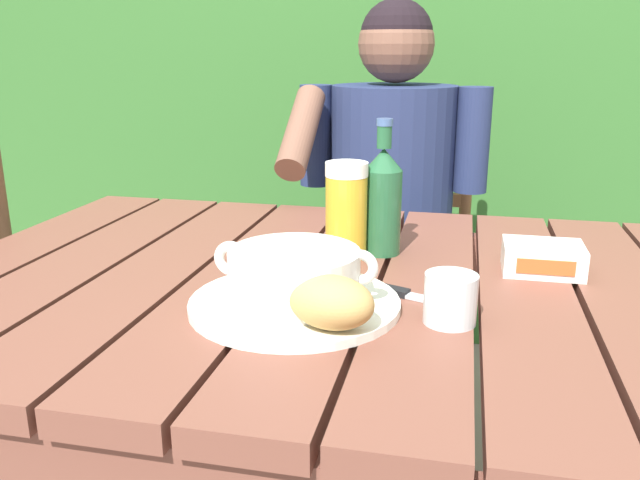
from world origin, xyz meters
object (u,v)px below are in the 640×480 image
(serving_plate, at_px, (295,303))
(beer_glass, at_px, (349,210))
(butter_tub, at_px, (543,258))
(table_knife, at_px, (406,294))
(water_glass_small, at_px, (450,299))
(person_eating, at_px, (388,199))
(bread_roll, at_px, (331,302))
(chair_near_diner, at_px, (395,260))
(soup_bowl, at_px, (294,274))
(beer_bottle, at_px, (383,199))

(serving_plate, xyz_separation_m, beer_glass, (0.03, 0.24, 0.08))
(butter_tub, relative_size, table_knife, 0.75)
(serving_plate, height_order, water_glass_small, water_glass_small)
(person_eating, xyz_separation_m, serving_plate, (-0.03, -0.83, 0.03))
(beer_glass, distance_m, table_knife, 0.22)
(table_knife, bearing_deg, water_glass_small, -50.93)
(serving_plate, bearing_deg, table_knife, 26.66)
(person_eating, distance_m, water_glass_small, 0.86)
(bread_roll, xyz_separation_m, water_glass_small, (0.14, 0.07, -0.01))
(chair_near_diner, distance_m, serving_plate, 1.06)
(soup_bowl, height_order, butter_tub, soup_bowl)
(beer_bottle, bearing_deg, serving_plate, -107.03)
(beer_glass, bearing_deg, bread_roll, -83.66)
(bread_roll, distance_m, water_glass_small, 0.16)
(chair_near_diner, relative_size, bread_roll, 7.17)
(water_glass_small, bearing_deg, table_knife, 129.07)
(person_eating, distance_m, serving_plate, 0.83)
(chair_near_diner, bearing_deg, soup_bowl, -92.00)
(serving_plate, bearing_deg, beer_glass, 82.48)
(butter_tub, distance_m, table_knife, 0.26)
(beer_glass, relative_size, butter_tub, 1.32)
(water_glass_small, relative_size, table_knife, 0.42)
(beer_glass, xyz_separation_m, water_glass_small, (0.18, -0.25, -0.05))
(beer_glass, bearing_deg, soup_bowl, -97.52)
(serving_plate, xyz_separation_m, butter_tub, (0.35, 0.23, 0.02))
(butter_tub, bearing_deg, table_knife, -142.17)
(water_glass_small, height_order, butter_tub, water_glass_small)
(water_glass_small, bearing_deg, chair_near_diner, 99.62)
(soup_bowl, bearing_deg, person_eating, 87.72)
(chair_near_diner, height_order, butter_tub, chair_near_diner)
(beer_bottle, bearing_deg, water_glass_small, -65.88)
(person_eating, xyz_separation_m, bread_roll, (0.03, -0.91, 0.07))
(chair_near_diner, bearing_deg, person_eating, -90.84)
(bread_roll, xyz_separation_m, beer_bottle, (0.02, 0.36, 0.05))
(bread_roll, xyz_separation_m, butter_tub, (0.28, 0.31, -0.02))
(table_knife, bearing_deg, beer_glass, 124.22)
(person_eating, bearing_deg, soup_bowl, -92.28)
(serving_plate, bearing_deg, water_glass_small, -1.38)
(chair_near_diner, xyz_separation_m, person_eating, (-0.00, -0.20, 0.23))
(beer_glass, distance_m, water_glass_small, 0.31)
(person_eating, bearing_deg, beer_glass, -90.09)
(chair_near_diner, distance_m, bread_roll, 1.15)
(beer_glass, xyz_separation_m, table_knife, (0.12, -0.17, -0.08))
(bread_roll, bearing_deg, chair_near_diner, 91.65)
(serving_plate, height_order, table_knife, serving_plate)
(butter_tub, bearing_deg, water_glass_small, -120.43)
(person_eating, height_order, water_glass_small, person_eating)
(serving_plate, xyz_separation_m, beer_bottle, (0.08, 0.28, 0.09))
(chair_near_diner, xyz_separation_m, beer_glass, (-0.00, -0.79, 0.34))
(serving_plate, bearing_deg, beer_bottle, 72.97)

